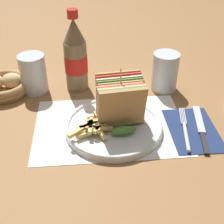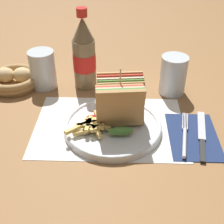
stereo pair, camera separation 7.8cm
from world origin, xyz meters
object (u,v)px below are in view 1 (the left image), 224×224
Objects in this scene: club_sandwich at (120,103)px; plate_main at (113,126)px; bread_basket at (3,85)px; glass_near at (165,72)px; knife at (201,128)px; coke_bottle_near at (76,57)px; glass_far at (33,74)px; fork at (186,132)px.

plate_main is at bearing -150.41° from club_sandwich.
glass_near is at bearing -2.83° from bread_basket.
knife is 0.81× the size of coke_bottle_near.
knife is 0.22m from glass_near.
club_sandwich is at bearing -40.24° from glass_far.
fork is at bearing -43.76° from coke_bottle_near.
bread_basket reaches higher than fork.
bread_basket is at bearing 162.85° from fork.
plate_main is 0.37m from bread_basket.
fork is (0.16, -0.05, -0.06)m from club_sandwich.
bread_basket is at bearing 179.18° from glass_far.
glass_far reaches higher than fork.
plate_main is 0.22m from knife.
glass_near reaches higher than bread_basket.
glass_near is 0.39m from glass_far.
club_sandwich is 1.31× the size of glass_near.
glass_far is 0.10m from bread_basket.
coke_bottle_near is (-0.31, 0.24, 0.10)m from knife.
club_sandwich reaches higher than knife.
club_sandwich is 0.97× the size of bread_basket.
club_sandwich is 0.63× the size of coke_bottle_near.
bread_basket is (-0.48, 0.02, -0.03)m from glass_near.
coke_bottle_near is 2.08× the size of glass_far.
fork is 1.11× the size of bread_basket.
knife is 0.49m from glass_far.
coke_bottle_near is 1.54× the size of bread_basket.
club_sandwich reaches higher than bread_basket.
knife is at bearing -37.77° from coke_bottle_near.
bread_basket is at bearing -178.19° from coke_bottle_near.
club_sandwich is 0.87× the size of fork.
glass_far is at bearing 176.68° from glass_near.
bread_basket is (-0.31, 0.21, 0.01)m from plate_main.
plate_main is at bearing -132.66° from glass_near.
fork reaches higher than knife.
glass_far is (-0.13, -0.01, -0.05)m from coke_bottle_near.
coke_bottle_near is at bearing 3.76° from glass_far.
knife is (0.22, -0.02, -0.00)m from plate_main.
glass_near reaches higher than plate_main.
bread_basket is (-0.09, 0.00, -0.03)m from glass_far.
glass_near is (-0.05, 0.21, 0.05)m from knife.
glass_near is (0.17, 0.19, 0.05)m from plate_main.
coke_bottle_near reaches higher than glass_near.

